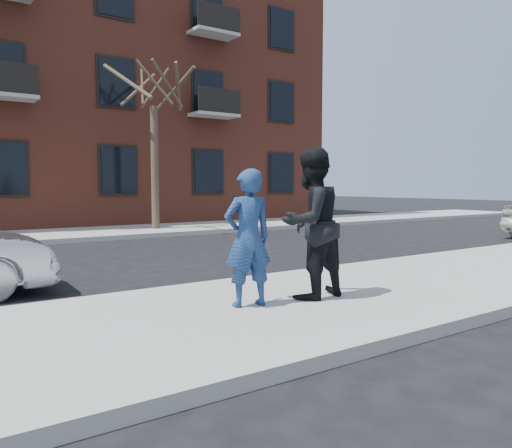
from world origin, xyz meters
TOP-DOWN VIEW (x-y plane):
  - ground at (0.00, 0.00)m, footprint 100.00×100.00m
  - near_sidewalk at (0.00, -0.25)m, footprint 50.00×3.50m
  - near_curb at (0.00, 1.55)m, footprint 50.00×0.10m
  - far_sidewalk at (0.00, 11.25)m, footprint 50.00×3.50m
  - far_curb at (0.00, 9.45)m, footprint 50.00×0.10m
  - apartment_building at (2.00, 18.00)m, footprint 24.30×10.30m
  - street_tree at (4.50, 11.00)m, footprint 3.60×3.60m
  - man_hoodie at (0.97, -0.11)m, footprint 0.68×0.55m
  - man_peacoat at (1.92, -0.20)m, footprint 1.06×0.87m

SIDE VIEW (x-z plane):
  - ground at x=0.00m, z-range 0.00..0.00m
  - near_sidewalk at x=0.00m, z-range 0.00..0.15m
  - near_curb at x=0.00m, z-range 0.00..0.15m
  - far_sidewalk at x=0.00m, z-range 0.00..0.15m
  - far_curb at x=0.00m, z-range 0.00..0.15m
  - man_hoodie at x=0.97m, z-range 0.15..1.86m
  - man_peacoat at x=1.92m, z-range 0.15..2.15m
  - street_tree at x=4.50m, z-range 2.12..8.92m
  - apartment_building at x=2.00m, z-range 0.01..12.31m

